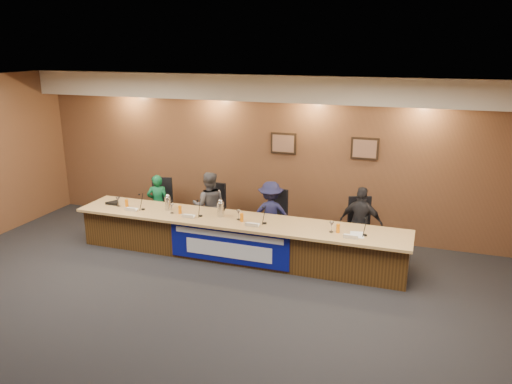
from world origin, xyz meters
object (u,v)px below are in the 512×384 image
panelist_b (209,206)px  carafe_left (168,204)px  office_chair_c (272,221)px  panelist_a (158,203)px  dais_body (237,239)px  office_chair_d (361,231)px  office_chair_b (211,214)px  carafe_mid (221,209)px  banner (228,246)px  panelist_d (361,223)px  speakerphone (114,203)px  office_chair_a (161,208)px  panelist_c (271,214)px

panelist_b → carafe_left: size_ratio=5.48×
panelist_b → office_chair_c: size_ratio=2.84×
panelist_a → panelist_b: (1.15, 0.00, 0.08)m
dais_body → office_chair_d: (2.12, 0.79, 0.13)m
panelist_a → panelist_b: 1.15m
office_chair_b → office_chair_c: bearing=4.6°
carafe_mid → banner: bearing=-53.1°
panelist_d → carafe_left: (-3.51, -0.68, 0.21)m
banner → office_chair_c: 1.28m
speakerphone → panelist_a: bearing=51.7°
banner → carafe_mid: 0.72m
banner → office_chair_d: size_ratio=4.58×
office_chair_b → panelist_d: bearing=2.6°
dais_body → office_chair_b: bearing=137.3°
dais_body → panelist_d: (2.12, 0.69, 0.32)m
panelist_b → office_chair_d: panelist_b is taller
panelist_a → dais_body: bearing=138.1°
banner → office_chair_b: banner is taller
office_chair_a → office_chair_c: same height
panelist_a → panelist_b: size_ratio=0.89×
carafe_left → speakerphone: 1.19m
panelist_a → office_chair_a: 0.16m
office_chair_a → office_chair_d: bearing=-16.5°
panelist_a → panelist_c: 2.42m
panelist_d → speakerphone: size_ratio=4.18×
dais_body → panelist_c: size_ratio=4.66×
office_chair_c → office_chair_d: bearing=12.4°
panelist_a → carafe_left: panelist_a is taller
office_chair_c → dais_body: bearing=-105.6°
panelist_d → speakerphone: 4.74m
banner → panelist_d: 2.41m
office_chair_a → carafe_left: (0.62, -0.78, 0.39)m
panelist_b → carafe_left: 0.88m
panelist_b → office_chair_d: (2.97, 0.10, -0.20)m
office_chair_b → office_chair_d: (2.97, 0.00, 0.00)m
panelist_c → carafe_mid: bearing=26.5°
banner → office_chair_d: banner is taller
panelist_b → office_chair_a: (-1.15, 0.10, -0.20)m
panelist_b → speakerphone: panelist_b is taller
banner → panelist_d: (2.12, 1.11, 0.29)m
office_chair_b → speakerphone: 1.92m
carafe_left → carafe_mid: 1.08m
office_chair_a → office_chair_d: same height
panelist_d → speakerphone: panelist_d is taller
speakerphone → dais_body: bearing=0.5°
office_chair_a → panelist_d: bearing=-17.8°
dais_body → panelist_d: size_ratio=4.48×
panelist_b → carafe_mid: 0.91m
panelist_a → office_chair_b: size_ratio=2.53×
office_chair_d → carafe_left: (-3.51, -0.78, 0.39)m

